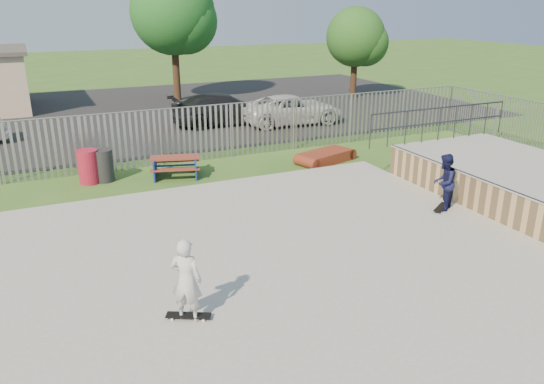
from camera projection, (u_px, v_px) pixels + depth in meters
name	position (u px, v px, depth m)	size (l,w,h in m)	color
ground	(220.00, 287.00, 10.77)	(120.00, 120.00, 0.00)	#356221
concrete_slab	(220.00, 284.00, 10.75)	(15.00, 12.00, 0.15)	gray
quarter_pipe	(521.00, 184.00, 15.18)	(5.50, 7.05, 2.19)	tan
fence	(198.00, 172.00, 14.75)	(26.04, 16.02, 2.00)	gray
picnic_table	(175.00, 166.00, 17.54)	(1.89, 1.69, 0.67)	maroon
funbox	(325.00, 157.00, 19.17)	(2.16, 1.51, 0.39)	maroon
trash_bin_red	(89.00, 167.00, 16.82)	(0.65, 0.65, 1.09)	maroon
trash_bin_grey	(103.00, 166.00, 17.01)	(0.63, 0.63, 1.05)	#242527
parking_lot	(97.00, 116.00, 27.04)	(40.00, 18.00, 0.02)	black
car_dark	(223.00, 109.00, 24.89)	(2.01, 4.94, 1.43)	black
car_white	(293.00, 110.00, 24.99)	(2.23, 4.84, 1.34)	silver
tree_mid	(173.00, 12.00, 29.71)	(4.74, 4.74, 7.31)	#402A19
tree_right	(356.00, 37.00, 30.77)	(3.42, 3.42, 5.28)	#3B2717
skateboard_a	(441.00, 208.00, 14.41)	(0.78, 0.60, 0.08)	black
skateboard_b	(189.00, 317.00, 9.44)	(0.80, 0.55, 0.08)	black
skater_navy	(444.00, 182.00, 14.16)	(0.76, 0.59, 1.55)	#13153C
skater_white	(186.00, 280.00, 9.19)	(0.57, 0.37, 1.55)	silver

